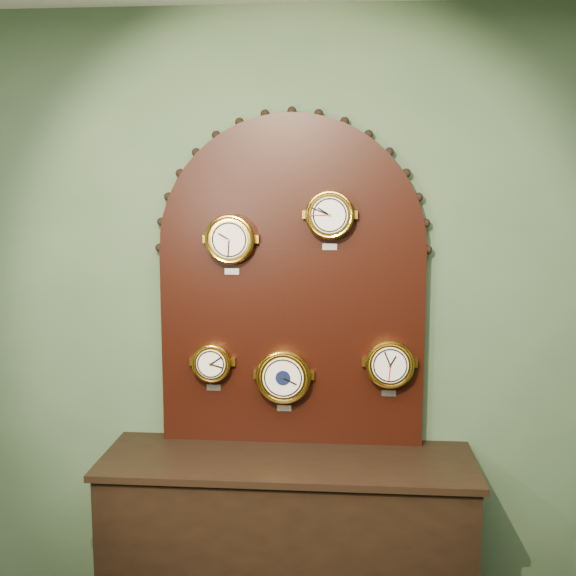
# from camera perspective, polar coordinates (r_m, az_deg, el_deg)

# --- Properties ---
(wall_back) EXTENTS (4.00, 0.00, 4.00)m
(wall_back) POSITION_cam_1_polar(r_m,az_deg,el_deg) (3.36, 0.35, -2.43)
(wall_back) COLOR #3F583C
(wall_back) RESTS_ON ground
(shop_counter) EXTENTS (1.60, 0.50, 0.80)m
(shop_counter) POSITION_cam_1_polar(r_m,az_deg,el_deg) (3.44, -0.03, -19.88)
(shop_counter) COLOR black
(shop_counter) RESTS_ON ground_plane
(display_board) EXTENTS (1.26, 0.06, 1.53)m
(display_board) POSITION_cam_1_polar(r_m,az_deg,el_deg) (3.28, 0.29, 1.30)
(display_board) COLOR black
(display_board) RESTS_ON shop_counter
(roman_clock) EXTENTS (0.22, 0.08, 0.27)m
(roman_clock) POSITION_cam_1_polar(r_m,az_deg,el_deg) (3.23, -4.56, 3.84)
(roman_clock) COLOR gold
(roman_clock) RESTS_ON display_board
(arabic_clock) EXTENTS (0.21, 0.08, 0.26)m
(arabic_clock) POSITION_cam_1_polar(r_m,az_deg,el_deg) (3.18, 3.31, 5.76)
(arabic_clock) COLOR gold
(arabic_clock) RESTS_ON display_board
(hygrometer) EXTENTS (0.18, 0.08, 0.23)m
(hygrometer) POSITION_cam_1_polar(r_m,az_deg,el_deg) (3.34, -5.99, -5.84)
(hygrometer) COLOR gold
(hygrometer) RESTS_ON display_board
(barometer) EXTENTS (0.25, 0.08, 0.30)m
(barometer) POSITION_cam_1_polar(r_m,az_deg,el_deg) (3.31, -0.35, -6.94)
(barometer) COLOR gold
(barometer) RESTS_ON display_board
(tide_clock) EXTENTS (0.22, 0.08, 0.27)m
(tide_clock) POSITION_cam_1_polar(r_m,az_deg,el_deg) (3.28, 8.01, -5.91)
(tide_clock) COLOR gold
(tide_clock) RESTS_ON display_board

